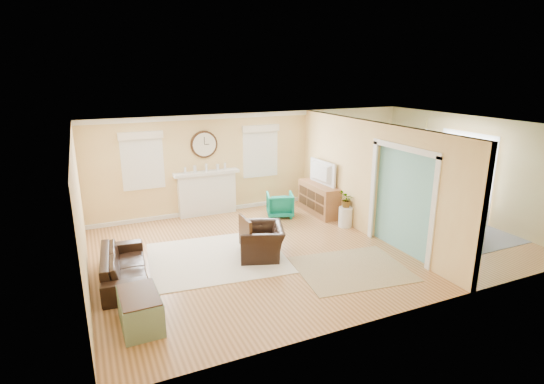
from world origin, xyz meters
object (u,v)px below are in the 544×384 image
object	(u,v)px
sofa	(124,266)
dining_table	(437,214)
credenza	(319,199)
eames_chair	(262,241)
green_chair	(280,205)

from	to	relation	value
sofa	dining_table	xyz separation A→B (m)	(7.17, -0.28, 0.05)
sofa	dining_table	distance (m)	7.17
sofa	credenza	bearing A→B (deg)	-65.93
eames_chair	dining_table	bearing A→B (deg)	106.25
eames_chair	green_chair	distance (m)	2.52
sofa	eames_chair	world-z (taller)	eames_chair
green_chair	credenza	size ratio (longest dim) A/B	0.46
green_chair	eames_chair	bearing A→B (deg)	74.96
eames_chair	credenza	bearing A→B (deg)	146.69
dining_table	green_chair	bearing A→B (deg)	43.69
green_chair	sofa	bearing A→B (deg)	45.46
sofa	eames_chair	distance (m)	2.67
green_chair	dining_table	xyz separation A→B (m)	(3.09, -2.32, 0.03)
credenza	dining_table	distance (m)	2.94
eames_chair	credenza	xyz separation A→B (m)	(2.44, 1.87, 0.08)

